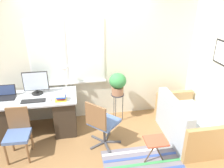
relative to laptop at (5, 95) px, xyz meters
name	(u,v)px	position (x,y,z in m)	size (l,w,h in m)	color
ground_plane	(94,137)	(1.56, -0.44, -0.81)	(14.00, 14.00, 0.00)	olive
wall_back_with_window	(87,56)	(1.55, 0.37, 0.54)	(9.00, 0.12, 2.70)	beige
wall_right_with_picture	(214,63)	(3.79, -0.44, 0.54)	(0.08, 9.00, 2.70)	beige
desk	(35,114)	(0.47, -0.07, -0.41)	(1.61, 0.73, 0.76)	#B2B7BC
laptop	(5,95)	(0.00, 0.00, 0.00)	(0.35, 0.24, 0.22)	black
monitor	(36,83)	(0.55, 0.07, 0.17)	(0.46, 0.21, 0.44)	black
keyboard	(33,101)	(0.52, -0.23, -0.04)	(0.42, 0.14, 0.02)	black
mouse	(50,99)	(0.82, -0.25, -0.03)	(0.04, 0.07, 0.04)	silver
desk_lamp	(65,71)	(1.09, 0.16, 0.33)	(0.15, 0.15, 0.50)	white
book_stack	(61,97)	(1.00, -0.27, 0.01)	(0.20, 0.18, 0.12)	yellow
desk_chair_wooden	(18,132)	(0.30, -0.69, -0.35)	(0.40, 0.41, 0.85)	brown
office_chair_swivel	(102,122)	(1.68, -0.69, -0.32)	(0.63, 0.63, 0.90)	#47474C
couch_loveseat	(186,124)	(3.27, -0.71, -0.53)	(0.79, 1.36, 0.78)	#9EA8B2
plant_stand	(118,97)	(2.10, 0.04, -0.26)	(0.27, 0.27, 0.63)	#333338
potted_plant	(118,83)	(2.10, 0.04, 0.07)	(0.34, 0.34, 0.45)	#9E6B4C
floor_rug_striped	(142,161)	(2.28, -1.20, -0.81)	(1.30, 0.69, 0.01)	slate
folding_stool	(156,143)	(2.47, -1.24, -0.43)	(0.35, 0.30, 0.43)	#B24C33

